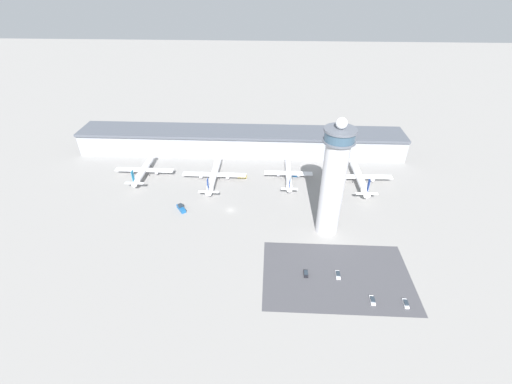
% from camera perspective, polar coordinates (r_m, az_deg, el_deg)
% --- Properties ---
extents(ground_plane, '(1000.00, 1000.00, 0.00)m').
position_cam_1_polar(ground_plane, '(189.28, -4.26, -3.03)').
color(ground_plane, gray).
extents(terminal_building, '(225.45, 25.00, 16.62)m').
position_cam_1_polar(terminal_building, '(244.82, -2.53, 8.42)').
color(terminal_building, '#9399A3').
rests_on(terminal_building, ground).
extents(control_tower, '(14.26, 14.26, 60.28)m').
position_cam_1_polar(control_tower, '(162.23, 12.74, 1.82)').
color(control_tower, '#BCBCC1').
rests_on(control_tower, ground).
extents(parking_lot_surface, '(64.00, 40.00, 0.01)m').
position_cam_1_polar(parking_lot_surface, '(157.29, 13.28, -13.41)').
color(parking_lot_surface, '#424247').
rests_on(parking_lot_surface, ground).
extents(airplane_gate_alpha, '(37.35, 35.17, 13.04)m').
position_cam_1_polar(airplane_gate_alpha, '(228.53, -18.19, 3.55)').
color(airplane_gate_alpha, white).
rests_on(airplane_gate_alpha, ground).
extents(airplane_gate_bravo, '(39.96, 42.15, 12.98)m').
position_cam_1_polar(airplane_gate_bravo, '(214.50, -7.02, 2.92)').
color(airplane_gate_bravo, white).
rests_on(airplane_gate_bravo, ground).
extents(airplane_gate_charlie, '(30.12, 38.61, 11.54)m').
position_cam_1_polar(airplane_gate_charlie, '(215.04, 5.44, 3.14)').
color(airplane_gate_charlie, white).
rests_on(airplane_gate_charlie, ground).
extents(airplane_gate_delta, '(41.56, 41.05, 14.14)m').
position_cam_1_polar(airplane_gate_delta, '(219.15, 16.78, 2.49)').
color(airplane_gate_delta, white).
rests_on(airplane_gate_delta, ground).
extents(service_truck_catering, '(6.48, 7.74, 3.19)m').
position_cam_1_polar(service_truck_catering, '(192.91, -12.38, -2.64)').
color(service_truck_catering, black).
rests_on(service_truck_catering, ground).
extents(service_truck_fuel, '(6.88, 3.25, 2.70)m').
position_cam_1_polar(service_truck_fuel, '(219.96, 6.20, 2.89)').
color(service_truck_fuel, black).
rests_on(service_truck_fuel, ground).
extents(service_truck_baggage, '(5.60, 2.46, 2.71)m').
position_cam_1_polar(service_truck_baggage, '(217.27, -2.34, 2.65)').
color(service_truck_baggage, black).
rests_on(service_truck_baggage, ground).
extents(car_green_van, '(1.91, 4.82, 1.35)m').
position_cam_1_polar(car_green_van, '(157.10, 13.49, -13.25)').
color(car_green_van, black).
rests_on(car_green_van, ground).
extents(car_maroon_suv, '(1.83, 4.58, 1.48)m').
position_cam_1_polar(car_maroon_suv, '(155.03, 23.67, -16.64)').
color(car_maroon_suv, black).
rests_on(car_maroon_suv, ground).
extents(car_blue_compact, '(1.89, 4.26, 1.41)m').
position_cam_1_polar(car_blue_compact, '(154.95, 8.31, -13.29)').
color(car_blue_compact, black).
rests_on(car_blue_compact, ground).
extents(car_grey_coupe, '(1.80, 4.64, 1.45)m').
position_cam_1_polar(car_grey_coupe, '(151.53, 18.82, -16.69)').
color(car_grey_coupe, black).
rests_on(car_grey_coupe, ground).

